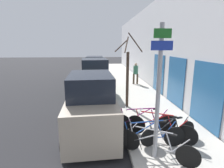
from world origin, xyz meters
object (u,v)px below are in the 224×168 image
(signpost, at_px, (158,91))
(bicycle_0, at_px, (157,146))
(bicycle_1, at_px, (150,136))
(pedestrian_near, at_px, (136,72))
(parked_car_0, at_px, (91,105))
(bicycle_4, at_px, (144,122))
(street_tree, at_px, (128,75))
(bicycle_2, at_px, (169,132))
(bicycle_3, at_px, (160,128))
(parked_car_2, at_px, (95,68))
(parked_car_1, at_px, (95,78))

(signpost, distance_m, bicycle_0, 1.60)
(bicycle_0, xyz_separation_m, bicycle_1, (-0.05, 0.52, 0.01))
(pedestrian_near, bearing_deg, parked_car_0, 76.66)
(bicycle_4, xyz_separation_m, street_tree, (-0.15, 2.85, 1.29))
(signpost, height_order, bicycle_0, signpost)
(bicycle_1, height_order, bicycle_2, bicycle_1)
(signpost, xyz_separation_m, bicycle_4, (0.05, 1.45, -1.57))
(bicycle_1, relative_size, bicycle_3, 1.11)
(signpost, relative_size, parked_car_2, 0.81)
(bicycle_1, bearing_deg, bicycle_3, -45.59)
(parked_car_1, height_order, parked_car_2, parked_car_1)
(pedestrian_near, bearing_deg, parked_car_1, 44.12)
(pedestrian_near, bearing_deg, bicycle_2, 95.34)
(signpost, height_order, bicycle_2, signpost)
(bicycle_2, height_order, bicycle_4, bicycle_4)
(bicycle_2, bearing_deg, bicycle_1, 95.09)
(bicycle_2, bearing_deg, bicycle_0, 123.09)
(bicycle_2, height_order, bicycle_3, bicycle_3)
(bicycle_3, bearing_deg, parked_car_2, 43.49)
(parked_car_2, relative_size, pedestrian_near, 2.60)
(parked_car_2, bearing_deg, bicycle_2, -77.90)
(bicycle_3, height_order, pedestrian_near, pedestrian_near)
(parked_car_0, height_order, parked_car_1, parked_car_1)
(street_tree, bearing_deg, bicycle_2, -77.06)
(bicycle_2, xyz_separation_m, parked_car_2, (-2.65, 12.73, 0.50))
(street_tree, bearing_deg, bicycle_0, -88.32)
(bicycle_0, height_order, bicycle_2, bicycle_0)
(bicycle_0, bearing_deg, bicycle_2, -6.51)
(signpost, relative_size, pedestrian_near, 2.11)
(parked_car_0, height_order, street_tree, street_tree)
(parked_car_2, bearing_deg, parked_car_1, -88.72)
(signpost, relative_size, bicycle_1, 1.64)
(bicycle_0, height_order, bicycle_1, bicycle_1)
(signpost, height_order, parked_car_1, signpost)
(parked_car_1, relative_size, pedestrian_near, 2.63)
(signpost, xyz_separation_m, bicycle_0, (0.02, -0.06, -1.60))
(bicycle_3, xyz_separation_m, parked_car_0, (-2.34, 1.12, 0.50))
(bicycle_1, bearing_deg, bicycle_4, -4.46)
(parked_car_0, height_order, pedestrian_near, parked_car_0)
(bicycle_1, height_order, bicycle_4, bicycle_4)
(bicycle_1, height_order, street_tree, street_tree)
(bicycle_1, relative_size, parked_car_1, 0.49)
(signpost, xyz_separation_m, parked_car_0, (-1.88, 2.05, -1.07))
(bicycle_0, bearing_deg, bicycle_1, 39.21)
(signpost, bearing_deg, bicycle_4, 88.10)
(bicycle_2, distance_m, parked_car_2, 13.02)
(bicycle_4, bearing_deg, parked_car_2, 13.70)
(signpost, bearing_deg, bicycle_2, 46.35)
(bicycle_1, bearing_deg, parked_car_0, 49.07)
(signpost, distance_m, bicycle_3, 1.88)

